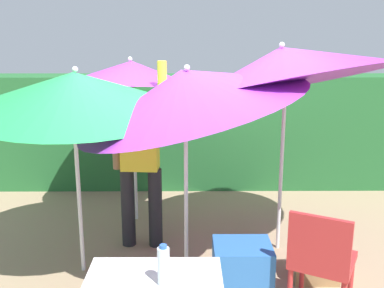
# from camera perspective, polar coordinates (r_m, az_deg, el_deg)

# --- Properties ---
(ground_plane) EXTENTS (24.00, 24.00, 0.00)m
(ground_plane) POSITION_cam_1_polar(r_m,az_deg,el_deg) (4.36, 0.03, -15.17)
(ground_plane) COLOR #9E8466
(hedge_row) EXTENTS (8.00, 0.70, 1.58)m
(hedge_row) POSITION_cam_1_polar(r_m,az_deg,el_deg) (6.33, -0.13, 1.71)
(hedge_row) COLOR #23602D
(hedge_row) RESTS_ON ground_plane
(umbrella_rainbow) EXTENTS (2.09, 2.03, 2.36)m
(umbrella_rainbow) POSITION_cam_1_polar(r_m,az_deg,el_deg) (4.21, 11.72, 9.81)
(umbrella_rainbow) COLOR silver
(umbrella_rainbow) RESTS_ON ground_plane
(umbrella_orange) EXTENTS (1.82, 1.83, 1.93)m
(umbrella_orange) POSITION_cam_1_polar(r_m,az_deg,el_deg) (3.87, -14.91, 6.62)
(umbrella_orange) COLOR silver
(umbrella_orange) RESTS_ON ground_plane
(umbrella_yellow) EXTENTS (2.00, 1.97, 2.11)m
(umbrella_yellow) POSITION_cam_1_polar(r_m,az_deg,el_deg) (3.69, -0.74, 6.95)
(umbrella_yellow) COLOR silver
(umbrella_yellow) RESTS_ON ground_plane
(umbrella_navy) EXTENTS (1.46, 1.46, 1.92)m
(umbrella_navy) POSITION_cam_1_polar(r_m,az_deg,el_deg) (4.95, -7.82, 9.07)
(umbrella_navy) COLOR silver
(umbrella_navy) RESTS_ON ground_plane
(person_vendor) EXTENTS (0.55, 0.24, 1.88)m
(person_vendor) POSITION_cam_1_polar(r_m,az_deg,el_deg) (4.41, -6.67, -1.77)
(person_vendor) COLOR black
(person_vendor) RESTS_ON ground_plane
(chair_plastic) EXTENTS (0.60, 0.60, 0.89)m
(chair_plastic) POSITION_cam_1_polar(r_m,az_deg,el_deg) (3.50, 16.30, -13.98)
(chair_plastic) COLOR #B72D2D
(chair_plastic) RESTS_ON ground_plane
(cooler_box) EXTENTS (0.47, 0.39, 0.48)m
(cooler_box) POSITION_cam_1_polar(r_m,az_deg,el_deg) (3.77, 6.45, -16.01)
(cooler_box) COLOR #2D6BB7
(cooler_box) RESTS_ON ground_plane
(crate_cardboard) EXTENTS (0.39, 0.33, 0.31)m
(crate_cardboard) POSITION_cam_1_polar(r_m,az_deg,el_deg) (4.21, 15.43, -14.40)
(crate_cardboard) COLOR #9E7A4C
(crate_cardboard) RESTS_ON ground_plane
(bottle_water) EXTENTS (0.07, 0.07, 0.24)m
(bottle_water) POSITION_cam_1_polar(r_m,az_deg,el_deg) (2.58, -3.69, -15.35)
(bottle_water) COLOR silver
(bottle_water) RESTS_ON folding_table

